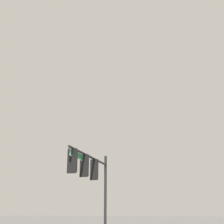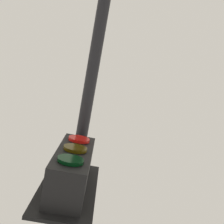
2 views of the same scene
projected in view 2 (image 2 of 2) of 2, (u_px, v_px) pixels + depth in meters
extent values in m
cube|color=black|center=(69.00, 188.00, 2.94)|extent=(0.12, 0.52, 1.30)
cube|color=black|center=(72.00, 169.00, 2.91)|extent=(0.41, 0.37, 1.10)
cylinder|color=black|center=(79.00, 150.00, 3.51)|extent=(0.04, 0.04, 0.12)
cylinder|color=red|center=(79.00, 139.00, 3.20)|extent=(0.07, 0.22, 0.22)
cylinder|color=#392D05|center=(75.00, 148.00, 2.87)|extent=(0.07, 0.22, 0.22)
cylinder|color=black|center=(71.00, 160.00, 2.55)|extent=(0.07, 0.22, 0.22)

